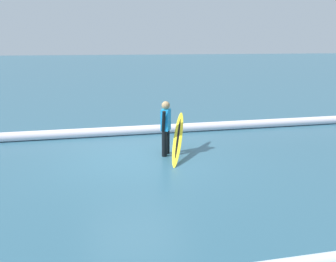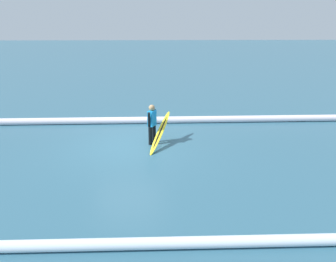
# 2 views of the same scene
# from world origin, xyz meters

# --- Properties ---
(ground_plane) EXTENTS (185.26, 185.26, 0.00)m
(ground_plane) POSITION_xyz_m (0.00, 0.00, 0.00)
(ground_plane) COLOR #336379
(surfer) EXTENTS (0.34, 0.57, 1.47)m
(surfer) POSITION_xyz_m (-0.89, -0.16, 0.82)
(surfer) COLOR black
(surfer) RESTS_ON ground_plane
(surfboard) EXTENTS (0.93, 2.05, 1.02)m
(surfboard) POSITION_xyz_m (-1.19, 0.00, 0.50)
(surfboard) COLOR yellow
(surfboard) RESTS_ON ground_plane
(wave_crest_foreground) EXTENTS (18.49, 0.31, 0.30)m
(wave_crest_foreground) POSITION_xyz_m (-1.26, -2.67, 0.15)
(wave_crest_foreground) COLOR white
(wave_crest_foreground) RESTS_ON ground_plane
(wave_crest_midground) EXTENTS (14.61, 0.37, 0.24)m
(wave_crest_midground) POSITION_xyz_m (-0.51, 5.55, 0.12)
(wave_crest_midground) COLOR white
(wave_crest_midground) RESTS_ON ground_plane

